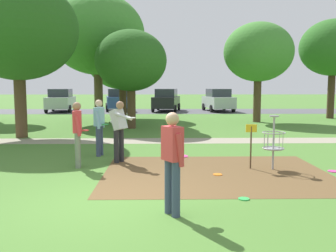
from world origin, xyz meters
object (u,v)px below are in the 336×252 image
(frisbee_far_left, at_px, (176,158))
(tree_near_left, at_px, (122,59))
(tree_far_center, at_px, (333,48))
(disc_golf_basket, at_px, (271,140))
(frisbee_near_basket, at_px, (333,171))
(parked_car_center_right, at_px, (166,100))
(player_waiting_left, at_px, (119,127))
(tree_mid_center, at_px, (131,61))
(player_foreground_watching, at_px, (78,131))
(player_throwing, at_px, (99,124))
(tree_mid_right, at_px, (258,52))
(parked_car_rightmost, at_px, (218,100))
(frisbee_far_right, at_px, (244,199))
(player_waiting_right, at_px, (173,157))
(tree_near_right, at_px, (97,35))
(parked_car_leftmost, at_px, (61,100))
(tree_mid_left, at_px, (17,29))
(frisbee_by_tee, at_px, (218,175))
(parked_car_center_left, at_px, (118,100))

(frisbee_far_left, xyz_separation_m, tree_near_left, (-2.87, 13.27, 3.79))
(tree_far_center, bearing_deg, disc_golf_basket, -119.30)
(frisbee_near_basket, relative_size, parked_car_center_right, 0.06)
(player_waiting_left, distance_m, tree_mid_center, 8.59)
(disc_golf_basket, xyz_separation_m, frisbee_far_left, (-2.37, 1.46, -0.74))
(disc_golf_basket, height_order, player_waiting_left, player_waiting_left)
(player_foreground_watching, relative_size, tree_near_left, 0.30)
(player_throwing, height_order, tree_mid_right, tree_mid_right)
(parked_car_rightmost, bearing_deg, tree_near_left, -137.20)
(frisbee_far_left, height_order, tree_mid_right, tree_mid_right)
(player_foreground_watching, xyz_separation_m, frisbee_far_right, (3.74, -2.86, -0.96))
(player_foreground_watching, bearing_deg, disc_golf_basket, -4.13)
(player_waiting_right, height_order, frisbee_near_basket, player_waiting_right)
(frisbee_near_basket, distance_m, frisbee_far_left, 4.24)
(tree_near_right, relative_size, parked_car_rightmost, 1.67)
(parked_car_rightmost, bearing_deg, frisbee_near_basket, -91.16)
(frisbee_far_right, bearing_deg, parked_car_leftmost, 112.29)
(tree_mid_center, height_order, parked_car_center_right, tree_mid_center)
(player_foreground_watching, xyz_separation_m, tree_near_right, (-1.44, 12.09, 4.04))
(player_throwing, distance_m, player_waiting_right, 5.64)
(tree_near_right, relative_size, tree_mid_left, 1.14)
(player_foreground_watching, xyz_separation_m, parked_car_rightmost, (6.90, 21.00, -0.05))
(tree_near_right, bearing_deg, frisbee_far_left, -69.80)
(player_foreground_watching, xyz_separation_m, tree_mid_right, (7.79, 11.95, 3.05))
(tree_mid_left, bearing_deg, frisbee_by_tee, -43.02)
(parked_car_leftmost, relative_size, parked_car_center_left, 0.98)
(player_waiting_left, xyz_separation_m, frisbee_far_right, (2.72, -3.44, -0.98))
(player_throwing, height_order, tree_far_center, tree_far_center)
(disc_golf_basket, height_order, tree_far_center, tree_far_center)
(frisbee_by_tee, relative_size, tree_near_right, 0.03)
(player_foreground_watching, relative_size, player_waiting_left, 1.00)
(frisbee_near_basket, relative_size, tree_far_center, 0.04)
(frisbee_near_basket, height_order, tree_mid_center, tree_mid_center)
(player_waiting_left, bearing_deg, tree_mid_right, 59.21)
(tree_near_left, height_order, parked_car_rightmost, tree_near_left)
(player_foreground_watching, relative_size, tree_mid_left, 0.27)
(tree_near_left, relative_size, parked_car_center_left, 1.30)
(player_waiting_left, height_order, tree_mid_left, tree_mid_left)
(tree_mid_right, xyz_separation_m, tree_far_center, (5.38, 2.29, 0.48))
(frisbee_by_tee, bearing_deg, frisbee_far_left, 114.66)
(player_throwing, distance_m, tree_mid_center, 7.65)
(tree_mid_left, relative_size, parked_car_center_left, 1.46)
(tree_near_left, height_order, parked_car_center_right, tree_near_left)
(player_foreground_watching, bearing_deg, tree_far_center, 47.25)
(frisbee_near_basket, bearing_deg, tree_mid_right, 83.99)
(player_waiting_right, relative_size, frisbee_by_tee, 7.76)
(frisbee_by_tee, bearing_deg, tree_mid_left, 136.98)
(tree_mid_right, xyz_separation_m, parked_car_center_right, (-5.16, 9.15, -3.09))
(frisbee_by_tee, height_order, tree_far_center, tree_far_center)
(tree_far_center, bearing_deg, parked_car_center_right, 146.94)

